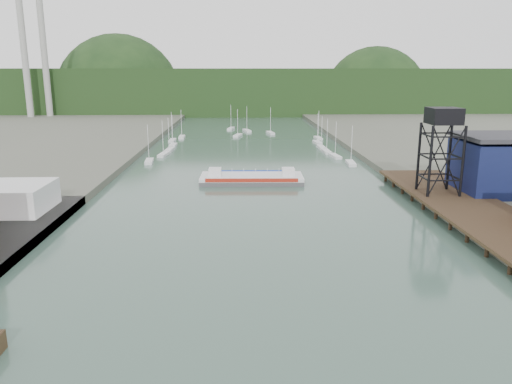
{
  "coord_description": "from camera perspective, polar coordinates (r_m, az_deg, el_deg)",
  "views": [
    {
      "loc": [
        -2.59,
        -32.87,
        24.65
      ],
      "look_at": [
        0.28,
        52.04,
        4.0
      ],
      "focal_mm": 35.0,
      "sensor_mm": 36.0,
      "label": 1
    }
  ],
  "objects": [
    {
      "name": "blue_shed",
      "position": [
        108.17,
        27.22,
        2.78
      ],
      "size": [
        20.5,
        14.5,
        11.3
      ],
      "color": "black",
      "rests_on": "east_land"
    },
    {
      "name": "smokestacks",
      "position": [
        284.86,
        -23.93,
        13.61
      ],
      "size": [
        11.2,
        8.2,
        60.0
      ],
      "color": "#9C9B97",
      "rests_on": "ground"
    },
    {
      "name": "east_pier",
      "position": [
        90.28,
        24.17,
        -2.17
      ],
      "size": [
        14.0,
        70.0,
        2.45
      ],
      "color": "black",
      "rests_on": "ground"
    },
    {
      "name": "distant_hills",
      "position": [
        334.53,
        -2.22,
        11.21
      ],
      "size": [
        500.0,
        120.0,
        80.0
      ],
      "color": "black",
      "rests_on": "ground"
    },
    {
      "name": "marina_sailboats",
      "position": [
        173.07,
        -1.04,
        5.59
      ],
      "size": [
        57.71,
        92.65,
        0.9
      ],
      "color": "silver",
      "rests_on": "ground"
    },
    {
      "name": "lift_tower",
      "position": [
        98.75,
        20.63,
        7.57
      ],
      "size": [
        6.5,
        6.5,
        16.0
      ],
      "color": "black",
      "rests_on": "east_pier"
    },
    {
      "name": "chain_ferry",
      "position": [
        113.26,
        -0.5,
        1.58
      ],
      "size": [
        23.29,
        9.95,
        3.32
      ],
      "rotation": [
        0.0,
        0.0,
        -0.02
      ],
      "color": "#48484A",
      "rests_on": "ground"
    }
  ]
}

